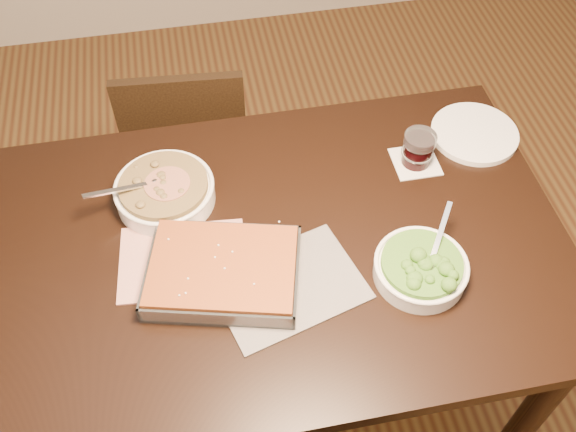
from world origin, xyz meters
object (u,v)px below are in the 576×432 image
object	(u,v)px
broccoli_bowl	(421,268)
baking_dish	(223,272)
wine_tumbler	(418,148)
dinner_plate	(474,134)
chair_far	(190,144)
stew_bowl	(165,191)
table	(273,267)

from	to	relation	value
broccoli_bowl	baking_dish	xyz separation A→B (m)	(-0.44, 0.07, -0.00)
wine_tumbler	dinner_plate	world-z (taller)	wine_tumbler
broccoli_bowl	chair_far	xyz separation A→B (m)	(-0.48, 0.82, -0.33)
stew_bowl	baking_dish	bearing A→B (deg)	-66.96
dinner_plate	baking_dish	bearing A→B (deg)	-155.46
table	baking_dish	size ratio (longest dim) A/B	3.62
dinner_plate	chair_far	xyz separation A→B (m)	(-0.77, 0.42, -0.31)
stew_bowl	broccoli_bowl	world-z (taller)	stew_bowl
table	baking_dish	xyz separation A→B (m)	(-0.12, -0.08, 0.12)
dinner_plate	broccoli_bowl	bearing A→B (deg)	-125.56
broccoli_bowl	wine_tumbler	xyz separation A→B (m)	(0.10, 0.34, 0.02)
broccoli_bowl	chair_far	world-z (taller)	broccoli_bowl
stew_bowl	wine_tumbler	size ratio (longest dim) A/B	2.90
stew_bowl	wine_tumbler	world-z (taller)	wine_tumbler
stew_bowl	broccoli_bowl	size ratio (longest dim) A/B	1.19
broccoli_bowl	dinner_plate	size ratio (longest dim) A/B	0.96
baking_dish	dinner_plate	world-z (taller)	baking_dish
baking_dish	dinner_plate	xyz separation A→B (m)	(0.72, 0.33, -0.02)
table	wine_tumbler	bearing A→B (deg)	24.79
table	dinner_plate	world-z (taller)	dinner_plate
table	wine_tumbler	size ratio (longest dim) A/B	15.17
baking_dish	dinner_plate	distance (m)	0.80
broccoli_bowl	dinner_plate	xyz separation A→B (m)	(0.29, 0.40, -0.02)
broccoli_bowl	chair_far	bearing A→B (deg)	120.22
table	wine_tumbler	world-z (taller)	wine_tumbler
table	baking_dish	bearing A→B (deg)	-148.84
table	dinner_plate	xyz separation A→B (m)	(0.60, 0.26, 0.10)
table	dinner_plate	distance (m)	0.66
broccoli_bowl	dinner_plate	distance (m)	0.50
table	wine_tumbler	xyz separation A→B (m)	(0.41, 0.19, 0.15)
stew_bowl	broccoli_bowl	distance (m)	0.64
stew_bowl	broccoli_bowl	xyz separation A→B (m)	(0.55, -0.33, -0.00)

